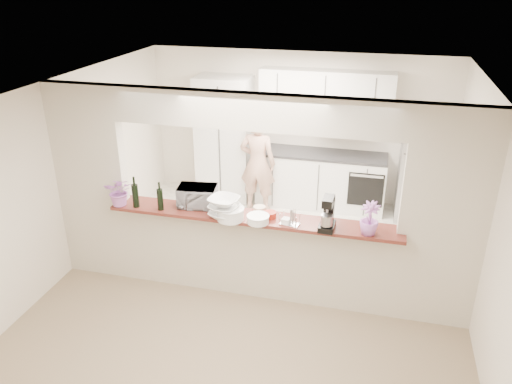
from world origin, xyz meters
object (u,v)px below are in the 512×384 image
(person, at_px, (258,164))
(stand_mixer, at_px, (328,214))
(toaster_oven, at_px, (197,196))
(refrigerator, at_px, (424,168))

(person, bearing_deg, stand_mixer, 121.58)
(stand_mixer, relative_size, person, 0.24)
(toaster_oven, height_order, stand_mixer, stand_mixer)
(refrigerator, height_order, toaster_oven, refrigerator)
(toaster_oven, bearing_deg, stand_mixer, -15.37)
(refrigerator, relative_size, person, 1.05)
(toaster_oven, xyz_separation_m, person, (0.17, 2.25, -0.41))
(stand_mixer, bearing_deg, toaster_oven, 173.17)
(toaster_oven, relative_size, person, 0.28)
(refrigerator, relative_size, toaster_oven, 3.78)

